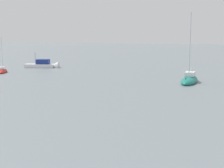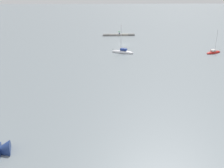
{
  "view_description": "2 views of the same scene",
  "coord_description": "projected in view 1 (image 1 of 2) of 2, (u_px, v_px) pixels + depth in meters",
  "views": [
    {
      "loc": [
        30.87,
        52.81,
        7.69
      ],
      "look_at": [
        -4.87,
        43.34,
        2.02
      ],
      "focal_mm": 51.23,
      "sensor_mm": 36.0,
      "label": 1
    },
    {
      "loc": [
        8.72,
        87.01,
        18.9
      ],
      "look_at": [
        6.17,
        41.11,
        0.98
      ],
      "focal_mm": 39.42,
      "sensor_mm": 36.0,
      "label": 2
    }
  ],
  "objects": [
    {
      "name": "sailboat_teal_mid",
      "position": [
        189.0,
        80.0,
        52.3
      ],
      "size": [
        8.78,
        3.45,
        11.71
      ],
      "rotation": [
        0.0,
        0.0,
        4.59
      ],
      "color": "#197266",
      "rests_on": "ground_plane"
    },
    {
      "name": "sailboat_red_near",
      "position": [
        3.0,
        71.0,
        66.36
      ],
      "size": [
        6.05,
        4.14,
        7.59
      ],
      "rotation": [
        0.0,
        0.0,
        2.03
      ],
      "color": "red",
      "rests_on": "ground_plane"
    },
    {
      "name": "motorboat_white_far",
      "position": [
        45.0,
        66.0,
        76.24
      ],
      "size": [
        3.85,
        8.38,
        4.53
      ],
      "rotation": [
        0.0,
        0.0,
        0.18
      ],
      "color": "silver",
      "rests_on": "ground_plane"
    }
  ]
}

